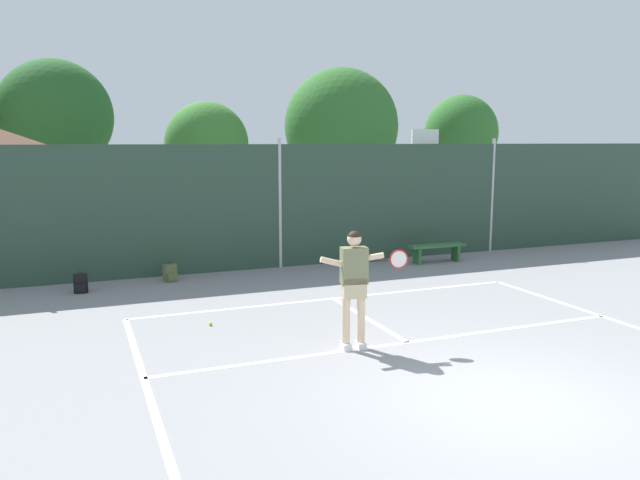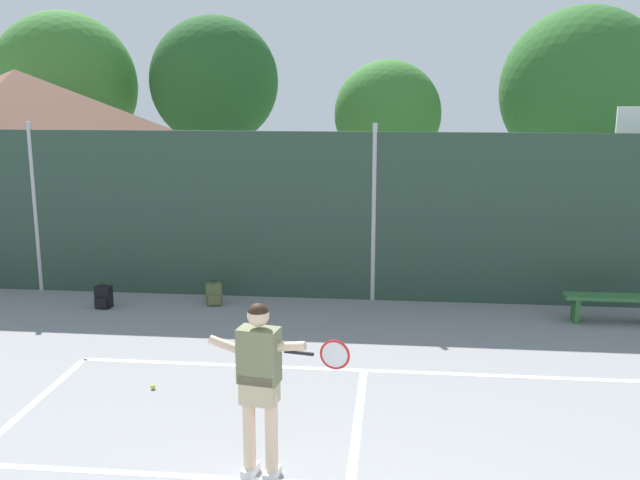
# 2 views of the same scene
# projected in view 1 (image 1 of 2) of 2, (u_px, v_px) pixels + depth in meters

# --- Properties ---
(ground_plane) EXTENTS (120.00, 120.00, 0.00)m
(ground_plane) POSITION_uv_depth(u_px,v_px,m) (507.00, 402.00, 7.67)
(ground_plane) COLOR gray
(court_markings) EXTENTS (8.30, 11.10, 0.01)m
(court_markings) POSITION_uv_depth(u_px,v_px,m) (476.00, 383.00, 8.26)
(court_markings) COLOR white
(court_markings) RESTS_ON ground
(chainlink_fence) EXTENTS (26.09, 0.09, 3.28)m
(chainlink_fence) POSITION_uv_depth(u_px,v_px,m) (280.00, 206.00, 15.68)
(chainlink_fence) COLOR #284233
(chainlink_fence) RESTS_ON ground
(basketball_hoop) EXTENTS (0.90, 0.67, 3.55)m
(basketball_hoop) POSITION_uv_depth(u_px,v_px,m) (424.00, 171.00, 18.59)
(basketball_hoop) COLOR #284CB2
(basketball_hoop) RESTS_ON ground
(treeline_backdrop) EXTENTS (25.99, 4.38, 6.26)m
(treeline_backdrop) POSITION_uv_depth(u_px,v_px,m) (190.00, 126.00, 23.77)
(treeline_backdrop) COLOR brown
(treeline_backdrop) RESTS_ON ground
(tennis_player) EXTENTS (1.44, 0.32, 1.85)m
(tennis_player) POSITION_uv_depth(u_px,v_px,m) (355.00, 279.00, 9.50)
(tennis_player) COLOR silver
(tennis_player) RESTS_ON ground
(tennis_ball) EXTENTS (0.07, 0.07, 0.07)m
(tennis_ball) POSITION_uv_depth(u_px,v_px,m) (210.00, 324.00, 10.85)
(tennis_ball) COLOR #CCE033
(tennis_ball) RESTS_ON ground
(backpack_black) EXTENTS (0.29, 0.26, 0.46)m
(backpack_black) POSITION_uv_depth(u_px,v_px,m) (81.00, 284.00, 13.19)
(backpack_black) COLOR black
(backpack_black) RESTS_ON ground
(backpack_olive) EXTENTS (0.32, 0.31, 0.46)m
(backpack_olive) POSITION_uv_depth(u_px,v_px,m) (170.00, 273.00, 14.26)
(backpack_olive) COLOR #566038
(backpack_olive) RESTS_ON ground
(courtside_bench) EXTENTS (1.60, 0.36, 0.48)m
(courtside_bench) POSITION_uv_depth(u_px,v_px,m) (437.00, 249.00, 16.49)
(courtside_bench) COLOR #336B38
(courtside_bench) RESTS_ON ground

